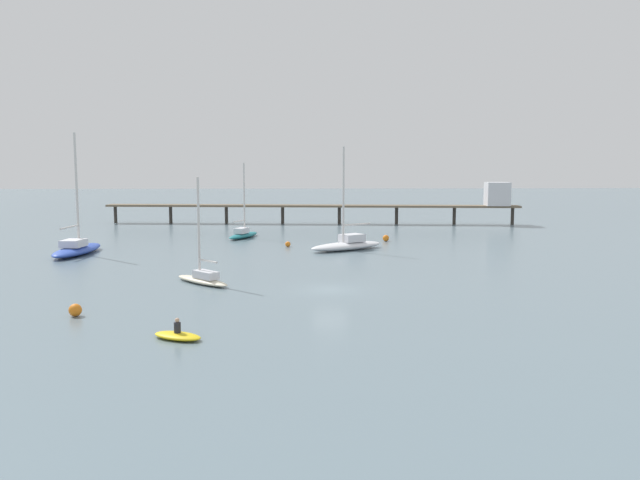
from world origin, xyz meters
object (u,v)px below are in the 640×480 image
sailboat_blue (77,248)px  dinghy_yellow (178,335)px  sailboat_white (347,244)px  sailboat_cream (203,276)px  mooring_buoy_near (288,244)px  sailboat_teal (243,233)px  mooring_buoy_far (386,238)px  mooring_buoy_inner (75,310)px  pier (386,202)px

sailboat_blue → dinghy_yellow: bearing=-64.0°
sailboat_blue → sailboat_white: bearing=5.1°
sailboat_cream → mooring_buoy_near: sailboat_cream is taller
sailboat_teal → mooring_buoy_far: 17.75m
sailboat_blue → mooring_buoy_inner: bearing=-72.0°
sailboat_blue → mooring_buoy_near: size_ratio=20.32×
mooring_buoy_near → mooring_buoy_inner: 34.87m
pier → mooring_buoy_inner: 65.50m
sailboat_white → sailboat_cream: size_ratio=1.35×
mooring_buoy_far → pier: bearing=81.8°
mooring_buoy_near → mooring_buoy_inner: mooring_buoy_inner is taller
pier → sailboat_white: sailboat_white is taller
sailboat_white → mooring_buoy_far: bearing=55.7°
mooring_buoy_inner → mooring_buoy_near: bearing=69.0°
pier → sailboat_blue: 48.54m
sailboat_white → sailboat_cream: bearing=-123.5°
pier → sailboat_teal: sailboat_teal is taller
mooring_buoy_near → mooring_buoy_far: bearing=22.5°
mooring_buoy_near → sailboat_blue: bearing=-166.0°
sailboat_white → mooring_buoy_far: sailboat_white is taller
dinghy_yellow → pier: bearing=72.6°
pier → mooring_buoy_inner: bearing=-114.7°
sailboat_cream → sailboat_teal: bearing=88.7°
sailboat_teal → dinghy_yellow: (0.19, -46.81, -0.41)m
sailboat_cream → dinghy_yellow: sailboat_cream is taller
pier → mooring_buoy_near: pier is taller
pier → dinghy_yellow: pier is taller
dinghy_yellow → mooring_buoy_near: bearing=81.8°
sailboat_white → sailboat_blue: (-27.76, -2.47, 0.02)m
sailboat_teal → mooring_buoy_far: bearing=-13.2°
pier → sailboat_teal: (-20.46, -18.03, -2.85)m
sailboat_teal → sailboat_cream: (-0.68, -30.94, -0.04)m
sailboat_white → sailboat_blue: bearing=-174.9°
sailboat_cream → mooring_buoy_near: (6.32, 22.08, -0.28)m
pier → sailboat_blue: (-36.19, -32.23, -2.77)m
sailboat_teal → sailboat_blue: 21.19m
mooring_buoy_near → mooring_buoy_inner: size_ratio=0.78×
sailboat_blue → mooring_buoy_inner: sailboat_blue is taller
sailboat_blue → mooring_buoy_inner: (8.85, -27.22, -0.31)m
sailboat_cream → mooring_buoy_far: 32.35m
sailboat_cream → mooring_buoy_far: (17.96, 26.90, -0.20)m
pier → dinghy_yellow: bearing=-107.4°
sailboat_cream → mooring_buoy_far: bearing=56.3°
mooring_buoy_near → mooring_buoy_far: (11.64, 4.82, 0.08)m
mooring_buoy_near → sailboat_white: bearing=-24.2°
mooring_buoy_far → sailboat_blue: bearing=-162.9°
pier → sailboat_white: 31.06m
dinghy_yellow → mooring_buoy_inner: size_ratio=4.00×
sailboat_white → sailboat_teal: 16.80m
pier → sailboat_blue: size_ratio=5.15×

